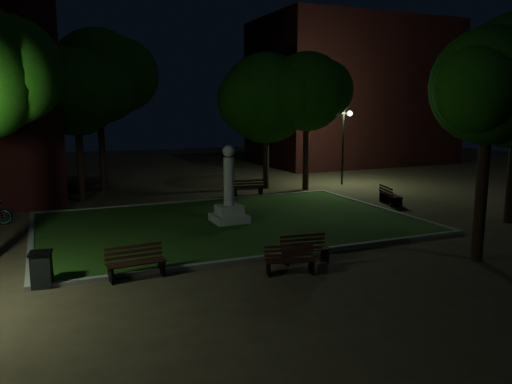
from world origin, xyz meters
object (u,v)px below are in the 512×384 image
(monument, at_px, (229,201))
(bench_west_near, at_px, (136,263))
(trash_bin, at_px, (42,269))
(bench_right_side, at_px, (390,196))
(bench_far_side, at_px, (248,188))
(bench_near_right, at_px, (305,249))
(bench_near_left, at_px, (290,261))

(monument, height_order, bench_west_near, monument)
(monument, xyz_separation_m, bench_west_near, (-4.78, -5.24, -0.53))
(monument, relative_size, bench_west_near, 1.88)
(trash_bin, bearing_deg, bench_west_near, -5.71)
(bench_west_near, height_order, bench_right_side, bench_right_side)
(bench_west_near, bearing_deg, monument, 43.66)
(bench_west_near, distance_m, bench_far_side, 13.60)
(bench_near_right, bearing_deg, bench_west_near, -179.64)
(monument, bearing_deg, bench_right_side, 4.88)
(bench_near_left, xyz_separation_m, trash_bin, (-6.67, 1.66, 0.12))
(monument, relative_size, bench_far_side, 1.85)
(bench_near_right, bearing_deg, monument, 100.57)
(bench_west_near, distance_m, trash_bin, 2.48)
(monument, relative_size, trash_bin, 3.25)
(bench_near_left, bearing_deg, bench_near_right, 56.03)
(bench_near_left, distance_m, bench_right_side, 11.97)
(bench_near_left, distance_m, bench_far_side, 12.98)
(monument, height_order, bench_near_right, monument)
(monument, height_order, bench_far_side, monument)
(bench_near_left, distance_m, bench_west_near, 4.43)
(trash_bin, bearing_deg, bench_far_side, 45.73)
(bench_right_side, bearing_deg, trash_bin, 126.05)
(bench_near_right, height_order, bench_right_side, bench_right_side)
(monument, xyz_separation_m, bench_near_left, (-0.58, -6.65, -0.58))
(monument, distance_m, trash_bin, 8.81)
(bench_west_near, relative_size, trash_bin, 1.73)
(bench_right_side, distance_m, bench_far_side, 7.50)
(bench_far_side, bearing_deg, bench_west_near, 59.29)
(bench_west_near, height_order, trash_bin, trash_bin)
(bench_near_right, relative_size, bench_far_side, 0.91)
(bench_near_right, xyz_separation_m, bench_far_side, (2.86, 11.59, 0.04))
(bench_near_right, bearing_deg, bench_right_side, 44.85)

